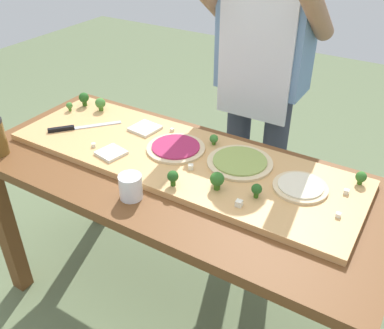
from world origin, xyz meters
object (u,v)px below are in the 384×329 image
broccoli_floret_front_left (100,103)px  flour_cup (131,188)px  pizza_slice_center (111,153)px  pizza_slice_near_right (145,128)px  broccoli_floret_center_right (214,139)px  broccoli_floret_center_left (84,98)px  cheese_crumble_a (239,203)px  cheese_crumble_d (338,215)px  broccoli_floret_front_mid (257,190)px  pizza_whole_pesto_green (240,162)px  cheese_crumble_f (346,192)px  cheese_crumble_e (191,166)px  cheese_crumble_b (94,145)px  broccoli_floret_front_right (69,106)px  broccoli_floret_back_mid (361,177)px  broccoli_floret_back_right (217,180)px  cook_center (262,68)px  cheese_crumble_c (172,130)px  broccoli_floret_back_left (173,177)px  pizza_whole_beet_magenta (176,148)px  chefs_knife (75,128)px  prep_table (176,194)px  pizza_whole_cheese_artichoke (300,187)px

broccoli_floret_front_left → flour_cup: size_ratio=0.69×
pizza_slice_center → pizza_slice_near_right: bearing=92.0°
broccoli_floret_center_right → flour_cup: flour_cup is taller
broccoli_floret_center_left → cheese_crumble_a: bearing=-17.7°
cheese_crumble_a → cheese_crumble_d: bearing=21.3°
broccoli_floret_front_mid → broccoli_floret_center_right: (-0.29, 0.23, -0.01)m
broccoli_floret_center_left → broccoli_floret_front_left: bearing=1.4°
pizza_whole_pesto_green → broccoli_floret_center_right: size_ratio=5.70×
pizza_slice_center → cheese_crumble_f: bearing=14.4°
broccoli_floret_front_left → cheese_crumble_e: 0.65m
broccoli_floret_front_left → cheese_crumble_b: broccoli_floret_front_left is taller
broccoli_floret_center_left → broccoli_floret_front_right: 0.08m
cheese_crumble_b → pizza_slice_center: bearing=-4.8°
broccoli_floret_center_left → cheese_crumble_f: broccoli_floret_center_left is taller
broccoli_floret_back_mid → broccoli_floret_center_left: bearing=-178.9°
pizza_whole_pesto_green → broccoli_floret_center_right: 0.17m
broccoli_floret_front_right → cheese_crumble_e: bearing=-9.6°
broccoli_floret_front_mid → broccoli_floret_back_right: size_ratio=0.79×
pizza_whole_pesto_green → cheese_crumble_d: size_ratio=16.92×
broccoli_floret_back_mid → cheese_crumble_b: broccoli_floret_back_mid is taller
broccoli_floret_center_left → cheese_crumble_f: size_ratio=4.06×
broccoli_floret_back_right → broccoli_floret_front_left: bearing=160.8°
broccoli_floret_center_left → cook_center: bearing=31.5°
cheese_crumble_c → cheese_crumble_e: bearing=-42.7°
broccoli_floret_front_right → broccoli_floret_back_right: bearing=-12.0°
broccoli_floret_center_right → broccoli_floret_back_left: size_ratio=0.75×
cheese_crumble_b → cheese_crumble_f: cheese_crumble_f is taller
cheese_crumble_a → pizza_whole_beet_magenta: bearing=152.5°
broccoli_floret_front_right → cheese_crumble_f: (1.27, 0.02, -0.02)m
chefs_knife → cheese_crumble_d: 1.13m
broccoli_floret_back_left → cheese_crumble_e: 0.12m
cheese_crumble_c → cheese_crumble_d: (0.76, -0.20, 0.00)m
cheese_crumble_d → cheese_crumble_e: 0.54m
prep_table → broccoli_floret_back_right: broccoli_floret_back_right is taller
broccoli_floret_front_left → cheese_crumble_d: (1.16, -0.20, -0.03)m
cheese_crumble_b → cheese_crumble_d: size_ratio=1.02×
broccoli_floret_center_right → cheese_crumble_d: 0.59m
pizza_whole_cheese_artichoke → broccoli_floret_center_right: broccoli_floret_center_right is taller
broccoli_floret_front_right → broccoli_floret_back_left: broccoli_floret_back_left is taller
pizza_whole_pesto_green → pizza_slice_center: 0.50m
cheese_crumble_e → cook_center: (-0.01, 0.63, 0.18)m
pizza_whole_beet_magenta → broccoli_floret_front_left: bearing=166.7°
broccoli_floret_front_left → flour_cup: 0.67m
pizza_whole_beet_magenta → broccoli_floret_back_mid: broccoli_floret_back_mid is taller
prep_table → flour_cup: size_ratio=18.25×
pizza_whole_beet_magenta → broccoli_floret_front_left: size_ratio=3.85×
pizza_whole_pesto_green → cheese_crumble_e: size_ratio=13.03×
cheese_crumble_c → cheese_crumble_e: 0.30m
broccoli_floret_front_right → cheese_crumble_f: broccoli_floret_front_right is taller
chefs_knife → broccoli_floret_front_left: broccoli_floret_front_left is taller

